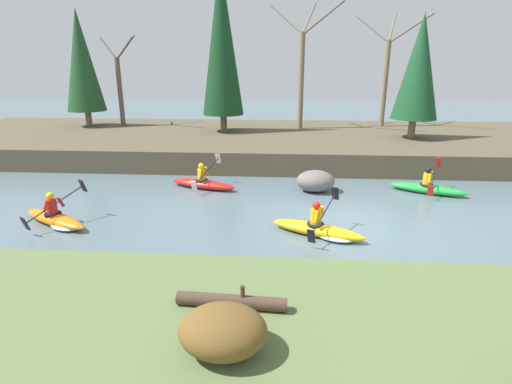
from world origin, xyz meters
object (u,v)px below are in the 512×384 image
object	(u,v)px
kayaker_lead	(428,188)
kayaker_trailing	(203,183)
boulder_midstream	(316,181)
driftwood_log	(231,301)
kayaker_middle	(321,229)
kayaker_far_back	(57,219)

from	to	relation	value
kayaker_lead	kayaker_trailing	distance (m)	8.50
kayaker_trailing	kayaker_lead	bearing A→B (deg)	18.76
boulder_midstream	driftwood_log	bearing A→B (deg)	-103.52
kayaker_middle	driftwood_log	size ratio (longest dim) A/B	1.39
kayaker_middle	boulder_midstream	xyz separation A→B (m)	(0.13, 4.18, 0.21)
boulder_midstream	driftwood_log	distance (m)	8.86
kayaker_far_back	driftwood_log	distance (m)	7.54
kayaker_middle	boulder_midstream	size ratio (longest dim) A/B	1.88
kayaker_middle	driftwood_log	bearing A→B (deg)	-89.39
kayaker_trailing	kayaker_middle	bearing A→B (deg)	-26.63
kayaker_middle	boulder_midstream	distance (m)	4.18
kayaker_middle	kayaker_far_back	xyz separation A→B (m)	(-7.83, 0.25, 0.00)
kayaker_lead	kayaker_far_back	xyz separation A→B (m)	(-12.15, -3.97, -0.02)
kayaker_far_back	boulder_midstream	size ratio (longest dim) A/B	1.85
kayaker_middle	kayaker_trailing	size ratio (longest dim) A/B	0.99
kayaker_lead	boulder_midstream	xyz separation A→B (m)	(-4.19, -0.05, 0.19)
kayaker_lead	kayaker_far_back	world-z (taller)	same
kayaker_lead	kayaker_middle	xyz separation A→B (m)	(-4.32, -4.23, -0.02)
kayaker_middle	kayaker_far_back	size ratio (longest dim) A/B	1.02
kayaker_lead	boulder_midstream	distance (m)	4.19
kayaker_far_back	driftwood_log	size ratio (longest dim) A/B	1.37
kayaker_trailing	kayaker_far_back	world-z (taller)	same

